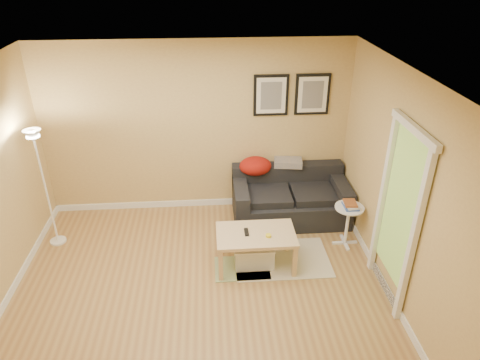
% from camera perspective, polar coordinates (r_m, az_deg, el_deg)
% --- Properties ---
extents(floor, '(4.50, 4.50, 0.00)m').
position_cam_1_polar(floor, '(5.45, -5.26, -14.30)').
color(floor, '#A88248').
rests_on(floor, ground).
extents(ceiling, '(4.50, 4.50, 0.00)m').
position_cam_1_polar(ceiling, '(4.17, -6.85, 13.11)').
color(ceiling, white).
rests_on(ceiling, wall_back).
extents(wall_back, '(4.50, 0.00, 4.50)m').
position_cam_1_polar(wall_back, '(6.47, -5.68, 6.59)').
color(wall_back, tan).
rests_on(wall_back, ground).
extents(wall_front, '(4.50, 0.00, 4.50)m').
position_cam_1_polar(wall_front, '(3.12, -6.55, -21.50)').
color(wall_front, tan).
rests_on(wall_front, ground).
extents(wall_right, '(0.00, 4.00, 4.00)m').
position_cam_1_polar(wall_right, '(5.11, 20.16, -1.34)').
color(wall_right, tan).
rests_on(wall_right, ground).
extents(baseboard_back, '(4.50, 0.02, 0.10)m').
position_cam_1_polar(baseboard_back, '(7.02, -5.20, -2.96)').
color(baseboard_back, white).
rests_on(baseboard_back, ground).
extents(baseboard_left, '(0.02, 4.00, 0.10)m').
position_cam_1_polar(baseboard_left, '(5.93, -28.12, -13.49)').
color(baseboard_left, white).
rests_on(baseboard_left, ground).
extents(baseboard_right, '(0.02, 4.00, 0.10)m').
position_cam_1_polar(baseboard_right, '(5.79, 18.00, -12.17)').
color(baseboard_right, white).
rests_on(baseboard_right, ground).
extents(sofa, '(1.70, 0.90, 0.75)m').
position_cam_1_polar(sofa, '(6.56, 6.62, -2.14)').
color(sofa, black).
rests_on(sofa, ground).
extents(red_throw, '(0.48, 0.36, 0.28)m').
position_cam_1_polar(red_throw, '(6.53, 2.02, 1.84)').
color(red_throw, maroon).
rests_on(red_throw, sofa).
extents(plaid_throw, '(0.45, 0.32, 0.10)m').
position_cam_1_polar(plaid_throw, '(6.66, 6.30, 2.30)').
color(plaid_throw, tan).
rests_on(plaid_throw, sofa).
extents(framed_print_left, '(0.50, 0.04, 0.60)m').
position_cam_1_polar(framed_print_left, '(6.35, 4.08, 11.00)').
color(framed_print_left, black).
rests_on(framed_print_left, wall_back).
extents(framed_print_right, '(0.50, 0.04, 0.60)m').
position_cam_1_polar(framed_print_right, '(6.46, 9.45, 11.00)').
color(framed_print_right, black).
rests_on(framed_print_right, wall_back).
extents(area_rug, '(1.25, 0.85, 0.01)m').
position_cam_1_polar(area_rug, '(5.92, 5.46, -10.22)').
color(area_rug, beige).
rests_on(area_rug, ground).
extents(green_runner, '(0.70, 0.50, 0.01)m').
position_cam_1_polar(green_runner, '(5.74, 0.27, -11.45)').
color(green_runner, '#668C4C').
rests_on(green_runner, ground).
extents(coffee_table, '(1.00, 0.62, 0.50)m').
position_cam_1_polar(coffee_table, '(5.66, 2.06, -9.04)').
color(coffee_table, tan).
rests_on(coffee_table, ground).
extents(remote_control, '(0.05, 0.16, 0.02)m').
position_cam_1_polar(remote_control, '(5.51, 0.85, -6.82)').
color(remote_control, black).
rests_on(remote_control, coffee_table).
extents(tape_roll, '(0.07, 0.07, 0.03)m').
position_cam_1_polar(tape_roll, '(5.45, 3.74, -7.29)').
color(tape_roll, yellow).
rests_on(tape_roll, coffee_table).
extents(storage_bin, '(0.51, 0.38, 0.32)m').
position_cam_1_polar(storage_bin, '(5.73, 1.83, -9.62)').
color(storage_bin, white).
rests_on(storage_bin, ground).
extents(side_table, '(0.39, 0.39, 0.60)m').
position_cam_1_polar(side_table, '(6.18, 13.83, -5.81)').
color(side_table, white).
rests_on(side_table, ground).
extents(book_stack, '(0.22, 0.27, 0.08)m').
position_cam_1_polar(book_stack, '(6.00, 14.29, -3.13)').
color(book_stack, '#3757A5').
rests_on(book_stack, side_table).
extents(floor_lamp, '(0.22, 0.22, 1.69)m').
position_cam_1_polar(floor_lamp, '(6.31, -24.00, -1.49)').
color(floor_lamp, white).
rests_on(floor_lamp, ground).
extents(doorway, '(0.12, 1.01, 2.13)m').
position_cam_1_polar(doorway, '(5.11, 19.77, -4.88)').
color(doorway, white).
rests_on(doorway, ground).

